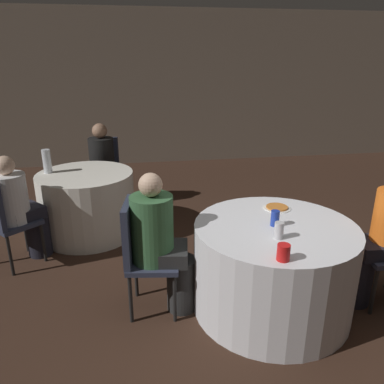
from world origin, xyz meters
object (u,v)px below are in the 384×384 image
object	(u,v)px
person_black_shirt	(101,167)
bottle_far	(47,161)
pizza_plate_near	(277,207)
table_near	(273,268)
table_far	(88,204)
chair_near_west	(141,248)
chair_far_southwest	(3,215)
soda_can_blue	(275,218)
person_green_jacket	(162,244)
chair_far_north	(104,166)
person_orange_shirt	(381,240)
soda_can_silver	(279,230)
person_white_shirt	(20,209)

from	to	relation	value
person_black_shirt	bottle_far	world-z (taller)	person_black_shirt
pizza_plate_near	table_near	bearing A→B (deg)	-112.13
table_far	chair_near_west	distance (m)	1.63
chair_far_southwest	soda_can_blue	world-z (taller)	chair_far_southwest
table_far	chair_far_southwest	xyz separation A→B (m)	(-0.70, -0.64, 0.19)
person_green_jacket	soda_can_blue	bearing A→B (deg)	90.08
chair_far_north	table_near	bearing A→B (deg)	128.19
chair_far_north	chair_far_southwest	distance (m)	1.79
person_orange_shirt	person_green_jacket	bearing A→B (deg)	87.74
chair_near_west	person_black_shirt	distance (m)	2.33
soda_can_silver	table_near	bearing A→B (deg)	72.54
chair_far_north	pizza_plate_near	distance (m)	2.78
chair_far_north	chair_far_southwest	bearing A→B (deg)	70.77
chair_near_west	chair_far_north	distance (m)	2.49
table_near	person_black_shirt	xyz separation A→B (m)	(-1.48, 2.44, 0.21)
chair_near_west	person_white_shirt	world-z (taller)	person_white_shirt
chair_far_north	soda_can_silver	distance (m)	3.14
soda_can_blue	bottle_far	bearing A→B (deg)	138.73
person_white_shirt	chair_far_north	bearing A→B (deg)	111.23
table_near	person_white_shirt	bearing A→B (deg)	152.35
person_orange_shirt	person_green_jacket	size ratio (longest dim) A/B	0.99
chair_far_north	person_black_shirt	bearing A→B (deg)	90.00
person_orange_shirt	bottle_far	distance (m)	3.41
chair_far_southwest	bottle_far	size ratio (longest dim) A/B	3.53
pizza_plate_near	person_green_jacket	bearing A→B (deg)	-168.45
table_near	soda_can_silver	distance (m)	0.48
person_white_shirt	pizza_plate_near	bearing A→B (deg)	28.24
chair_far_southwest	person_black_shirt	bearing A→B (deg)	107.30
person_orange_shirt	person_white_shirt	size ratio (longest dim) A/B	1.04
person_white_shirt	chair_near_west	bearing A→B (deg)	6.47
chair_far_north	chair_far_southwest	xyz separation A→B (m)	(-0.85, -1.58, 0.00)
chair_far_southwest	person_white_shirt	size ratio (longest dim) A/B	0.85
chair_near_west	person_black_shirt	bearing A→B (deg)	-160.86
pizza_plate_near	soda_can_silver	size ratio (longest dim) A/B	1.90
table_near	soda_can_blue	world-z (taller)	soda_can_blue
person_white_shirt	soda_can_blue	distance (m)	2.45
chair_near_west	person_orange_shirt	size ratio (longest dim) A/B	0.81
table_near	person_white_shirt	xyz separation A→B (m)	(-2.17, 1.14, 0.19)
table_far	person_orange_shirt	xyz separation A→B (m)	(2.48, -1.72, 0.20)
person_white_shirt	bottle_far	xyz separation A→B (m)	(0.17, 0.61, 0.31)
person_white_shirt	person_green_jacket	bearing A→B (deg)	9.61
chair_near_west	pizza_plate_near	distance (m)	1.20
chair_near_west	chair_far_north	world-z (taller)	same
chair_near_west	bottle_far	world-z (taller)	bottle_far
chair_far_north	person_white_shirt	xyz separation A→B (m)	(-0.72, -1.46, 0.00)
person_green_jacket	soda_can_silver	size ratio (longest dim) A/B	9.55
table_near	person_orange_shirt	size ratio (longest dim) A/B	1.09
pizza_plate_near	soda_can_silver	distance (m)	0.57
chair_near_west	person_white_shirt	size ratio (longest dim) A/B	0.85
chair_near_west	pizza_plate_near	size ratio (longest dim) A/B	4.04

